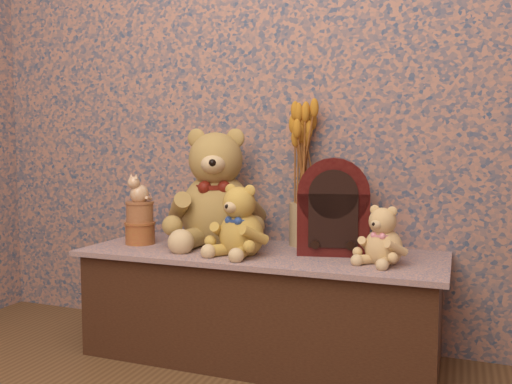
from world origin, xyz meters
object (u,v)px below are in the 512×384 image
at_px(biscuit_tin_lower, 140,233).
at_px(cat_figurine, 139,188).
at_px(ceramic_vase, 302,224).
at_px(teddy_large, 216,182).
at_px(teddy_medium, 241,217).
at_px(cathedral_radio, 334,205).
at_px(teddy_small, 384,233).

xyz_separation_m(biscuit_tin_lower, cat_figurine, (0.00, 0.00, 0.20)).
relative_size(ceramic_vase, cat_figurine, 1.47).
xyz_separation_m(teddy_large, ceramic_vase, (0.36, 0.07, -0.17)).
bearing_deg(teddy_medium, cat_figurine, -172.36).
distance_m(teddy_large, cathedral_radio, 0.52).
distance_m(teddy_small, biscuit_tin_lower, 1.03).
distance_m(teddy_large, teddy_small, 0.76).
bearing_deg(teddy_medium, cathedral_radio, 42.61).
distance_m(cathedral_radio, ceramic_vase, 0.20).
height_order(ceramic_vase, cat_figurine, cat_figurine).
xyz_separation_m(teddy_large, cat_figurine, (-0.30, -0.13, -0.02)).
xyz_separation_m(teddy_large, teddy_medium, (0.19, -0.19, -0.12)).
bearing_deg(teddy_medium, teddy_large, 149.83).
height_order(teddy_medium, cat_figurine, cat_figurine).
relative_size(teddy_large, teddy_small, 2.37).
bearing_deg(teddy_medium, biscuit_tin_lower, -172.36).
xyz_separation_m(teddy_small, cat_figurine, (-1.03, 0.03, 0.13)).
distance_m(teddy_small, cat_figurine, 1.03).
distance_m(teddy_large, ceramic_vase, 0.41).
xyz_separation_m(teddy_small, biscuit_tin_lower, (-1.03, 0.03, -0.07)).
bearing_deg(cathedral_radio, teddy_small, -45.48).
distance_m(teddy_medium, cat_figurine, 0.51).
relative_size(biscuit_tin_lower, cat_figurine, 1.02).
xyz_separation_m(cathedral_radio, biscuit_tin_lower, (-0.81, -0.11, -0.14)).
bearing_deg(ceramic_vase, biscuit_tin_lower, -162.58).
bearing_deg(teddy_small, teddy_medium, -153.00).
xyz_separation_m(teddy_medium, ceramic_vase, (0.17, 0.27, -0.06)).
relative_size(teddy_medium, cathedral_radio, 0.78).
relative_size(teddy_medium, biscuit_tin_lower, 2.33).
bearing_deg(ceramic_vase, cat_figurine, -162.58).
relative_size(teddy_medium, teddy_small, 1.31).
relative_size(teddy_medium, cat_figurine, 2.36).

